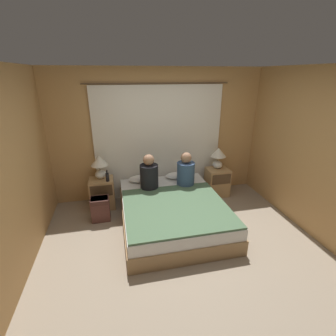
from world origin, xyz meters
TOP-DOWN VIEW (x-y plane):
  - ground_plane at (0.00, 0.00)m, footprint 16.00×16.00m
  - wall_back at (0.00, 1.86)m, footprint 4.19×0.06m
  - wall_left at (-2.07, 0.00)m, footprint 0.06×3.78m
  - wall_right at (2.07, 0.00)m, footprint 0.06×3.78m
  - curtain_panel at (0.00, 1.80)m, footprint 2.67×0.02m
  - bed at (0.00, 0.70)m, footprint 1.65×2.08m
  - nightstand_left at (-1.15, 1.50)m, footprint 0.44×0.39m
  - nightstand_right at (1.15, 1.50)m, footprint 0.44×0.39m
  - lamp_left at (-1.15, 1.55)m, footprint 0.31×0.31m
  - lamp_right at (1.15, 1.55)m, footprint 0.31×0.31m
  - pillow_left at (-0.36, 1.56)m, footprint 0.58×0.30m
  - pillow_right at (0.36, 1.56)m, footprint 0.58×0.30m
  - blanket_on_bed at (0.00, 0.44)m, footprint 1.59×1.49m
  - person_left_in_bed at (-0.30, 1.22)m, footprint 0.33×0.33m
  - person_right_in_bed at (0.38, 1.22)m, footprint 0.32×0.32m
  - beer_bottle_on_left_stand at (-1.03, 1.39)m, footprint 0.06×0.06m
  - backpack_on_floor at (-1.18, 1.04)m, footprint 0.31×0.24m

SIDE VIEW (x-z plane):
  - ground_plane at x=0.00m, z-range 0.00..0.00m
  - bed at x=0.00m, z-range 0.00..0.42m
  - backpack_on_floor at x=-1.18m, z-range 0.03..0.45m
  - nightstand_left at x=-1.15m, z-range 0.00..0.57m
  - nightstand_right at x=1.15m, z-range 0.00..0.57m
  - blanket_on_bed at x=0.00m, z-range 0.42..0.45m
  - pillow_left at x=-0.36m, z-range 0.42..0.54m
  - pillow_right at x=0.36m, z-range 0.42..0.54m
  - beer_bottle_on_left_stand at x=-1.03m, z-range 0.54..0.75m
  - person_right_in_bed at x=0.38m, z-range 0.37..1.01m
  - person_left_in_bed at x=-0.30m, z-range 0.37..1.02m
  - lamp_left at x=-1.15m, z-range 0.62..1.06m
  - lamp_right at x=1.15m, z-range 0.62..1.06m
  - curtain_panel at x=0.00m, z-range 0.00..2.22m
  - wall_back at x=0.00m, z-range 0.00..2.50m
  - wall_left at x=-2.07m, z-range 0.00..2.50m
  - wall_right at x=2.07m, z-range 0.00..2.50m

